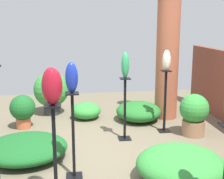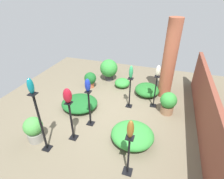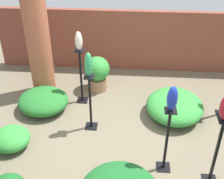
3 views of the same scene
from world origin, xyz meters
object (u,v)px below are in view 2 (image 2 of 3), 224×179
art_vase_teal (31,86)px  potted_plant_walkway_edge (34,129)px  pedestal_cobalt (90,110)px  art_vase_bronze (130,129)px  art_vase_cobalt (88,85)px  potted_plant_mid_left (109,69)px  pedestal_bronze (128,157)px  pedestal_ivory (155,93)px  art_vase_ivory (158,71)px  pedestal_jade (130,94)px  potted_plant_back_center (168,102)px  art_vase_jade (131,72)px  pedestal_teal (41,126)px  pedestal_ruby (72,123)px  potted_plant_near_pillar (90,79)px  art_vase_ruby (67,96)px  brick_pillar (169,60)px

art_vase_teal → potted_plant_walkway_edge: (-0.16, -0.43, -1.37)m
pedestal_cobalt → potted_plant_walkway_edge: bearing=-47.0°
art_vase_bronze → art_vase_cobalt: size_ratio=1.08×
art_vase_teal → potted_plant_walkway_edge: size_ratio=0.51×
potted_plant_walkway_edge → potted_plant_mid_left: bearing=170.2°
pedestal_bronze → pedestal_cobalt: bearing=-129.9°
pedestal_cobalt → pedestal_ivory: size_ratio=0.99×
pedestal_cobalt → art_vase_ivory: art_vase_ivory is taller
pedestal_jade → potted_plant_mid_left: 2.04m
pedestal_jade → potted_plant_back_center: (-0.02, 1.19, -0.08)m
pedestal_cobalt → art_vase_teal: art_vase_teal is taller
art_vase_jade → pedestal_teal: bearing=-32.3°
pedestal_cobalt → pedestal_ruby: bearing=-16.6°
art_vase_bronze → potted_plant_back_center: size_ratio=0.55×
potted_plant_near_pillar → art_vase_jade: bearing=65.6°
pedestal_teal → art_vase_bronze: (-0.01, 2.00, 0.48)m
pedestal_teal → potted_plant_near_pillar: size_ratio=2.55×
pedestal_teal → art_vase_ivory: (-2.60, 2.23, 0.53)m
potted_plant_mid_left → potted_plant_near_pillar: potted_plant_mid_left is taller
pedestal_ruby → art_vase_ruby: (0.00, 0.00, 0.79)m
pedestal_ivory → potted_plant_mid_left: 2.41m
brick_pillar → art_vase_ruby: 3.55m
art_vase_bronze → art_vase_ruby: size_ratio=1.06×
brick_pillar → potted_plant_near_pillar: 2.93m
potted_plant_walkway_edge → potted_plant_back_center: size_ratio=0.95×
pedestal_cobalt → potted_plant_back_center: bearing=120.6°
art_vase_ivory → potted_plant_near_pillar: (-0.51, -2.48, -0.91)m
potted_plant_back_center → pedestal_teal: bearing=-48.5°
pedestal_bronze → potted_plant_back_center: size_ratio=1.41×
pedestal_teal → art_vase_bronze: pedestal_teal is taller
pedestal_ivory → potted_plant_back_center: bearing=60.2°
art_vase_bronze → art_vase_teal: art_vase_teal is taller
pedestal_jade → art_vase_ivory: art_vase_ivory is taller
pedestal_cobalt → art_vase_jade: size_ratio=2.61×
pedestal_ruby → potted_plant_walkway_edge: pedestal_ruby is taller
pedestal_cobalt → potted_plant_near_pillar: (-1.96, -0.88, -0.14)m
pedestal_bronze → art_vase_teal: 2.37m
pedestal_teal → art_vase_jade: 2.80m
pedestal_jade → art_vase_ruby: (1.82, -1.04, 0.83)m
art_vase_jade → art_vase_bronze: bearing=12.7°
art_vase_ivory → potted_plant_back_center: (0.25, 0.43, -0.87)m
potted_plant_mid_left → art_vase_bronze: bearing=24.4°
potted_plant_mid_left → potted_plant_back_center: (1.58, 2.44, -0.11)m
pedestal_teal → art_vase_ruby: pedestal_teal is taller
brick_pillar → art_vase_ivory: size_ratio=7.60×
art_vase_ivory → potted_plant_back_center: size_ratio=0.49×
pedestal_ruby → brick_pillar: bearing=144.5°
art_vase_cobalt → potted_plant_back_center: (-1.20, 2.03, -0.87)m
brick_pillar → art_vase_bronze: size_ratio=6.71×
art_vase_ivory → potted_plant_back_center: 1.00m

